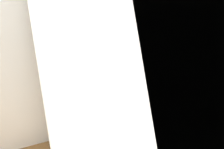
# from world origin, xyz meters

# --- Properties ---
(ground_plane) EXTENTS (6.00, 6.00, 0.00)m
(ground_plane) POSITION_xyz_m (0.00, 0.00, 0.00)
(ground_plane) COLOR olive
(wall_back) EXTENTS (6.00, 0.06, 2.60)m
(wall_back) POSITION_xyz_m (0.00, 0.35, 1.30)
(wall_back) COLOR white
(wall_back) RESTS_ON ground
(wall_left) EXTENTS (0.05, 6.00, 2.60)m
(wall_left) POSITION_xyz_m (-0.80, 0.00, 1.30)
(wall_left) COLOR silver
(wall_left) RESTS_ON ground
(desk) EXTENTS (1.42, 0.61, 0.73)m
(desk) POSITION_xyz_m (0.36, -0.02, 0.40)
(desk) COLOR olive
(desk) RESTS_ON ground
(book_stack_tall) EXTENTS (0.26, 0.19, 0.13)m
(book_stack_tall) POSITION_xyz_m (-0.08, 0.14, 0.80)
(book_stack_tall) COLOR #2672B2
(book_stack_tall) RESTS_ON desk
(book_stack_keyboard_riser) EXTENTS (0.24, 0.17, 0.12)m
(book_stack_keyboard_riser) POSITION_xyz_m (-0.19, -0.11, 0.80)
(book_stack_keyboard_riser) COLOR #2672B2
(book_stack_keyboard_riser) RESTS_ON desk
(book_stack_side) EXTENTS (0.25, 0.19, 0.19)m
(book_stack_side) POSITION_xyz_m (0.44, 0.05, 0.83)
(book_stack_side) COLOR #2672B2
(book_stack_side) RESTS_ON desk
(laptop) EXTENTS (0.36, 0.32, 0.24)m
(laptop) POSITION_xyz_m (-0.08, 0.21, 0.92)
(laptop) COLOR #2D2D33
(laptop) RESTS_ON book_stack_tall
(keyboard) EXTENTS (0.43, 0.16, 0.02)m
(keyboard) POSITION_xyz_m (-0.19, -0.11, 0.87)
(keyboard) COLOR black
(keyboard) RESTS_ON book_stack_keyboard_riser
(computer_mouse) EXTENTS (0.06, 0.10, 0.04)m
(computer_mouse) POSITION_xyz_m (0.30, 0.03, 0.75)
(computer_mouse) COLOR #A5A8AD
(computer_mouse) RESTS_ON desk
(mug) EXTENTS (0.11, 0.08, 0.09)m
(mug) POSITION_xyz_m (-0.49, 0.10, 0.78)
(mug) COLOR #B23F33
(mug) RESTS_ON desk
(water_bottle) EXTENTS (0.06, 0.06, 0.17)m
(water_bottle) POSITION_xyz_m (0.51, -0.12, 0.82)
(water_bottle) COLOR black
(water_bottle) RESTS_ON desk
(cell_phone) EXTENTS (0.11, 0.15, 0.01)m
(cell_phone) POSITION_xyz_m (0.30, -0.20, 0.74)
(cell_phone) COLOR black
(cell_phone) RESTS_ON desk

